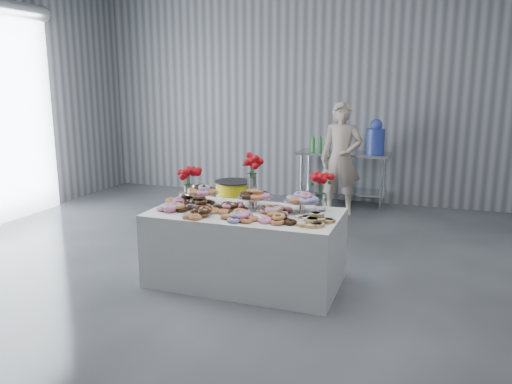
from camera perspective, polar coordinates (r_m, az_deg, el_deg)
ground at (r=4.94m, az=-5.70°, el=-11.83°), size 9.00×9.00×0.00m
room_walls at (r=4.73m, az=-9.22°, el=19.76°), size 8.04×9.04×4.02m
display_table at (r=5.12m, az=-1.24°, el=-6.34°), size 1.91×1.01×0.75m
prep_table at (r=8.39m, az=9.93°, el=2.61°), size 1.50×0.60×0.90m
donut_mounds at (r=4.96m, az=-1.47°, el=-1.91°), size 1.81×0.81×0.09m
cake_stand_left at (r=5.33m, az=-6.22°, el=0.08°), size 0.36×0.36×0.17m
cake_stand_mid at (r=5.10m, az=-0.14°, el=-0.40°), size 0.36×0.36×0.17m
cake_stand_right at (r=4.96m, az=5.31°, el=-0.83°), size 0.36×0.36×0.17m
danish_pile at (r=4.65m, az=6.75°, el=-2.84°), size 0.48×0.48×0.11m
bouquet_left at (r=5.48m, az=-7.69°, el=2.04°), size 0.26×0.26×0.42m
bouquet_right at (r=5.04m, az=7.42°, el=1.14°), size 0.26×0.26×0.42m
bouquet_center at (r=5.27m, az=-0.43°, el=2.67°), size 0.26×0.26×0.57m
water_jug at (r=8.24m, az=13.51°, el=6.01°), size 0.28×0.28×0.55m
drink_bottles at (r=8.29m, az=7.73°, el=5.48°), size 0.54×0.08×0.27m
person at (r=7.81m, az=9.69°, el=3.77°), size 0.67×0.48×1.74m
trash_barrel at (r=7.05m, az=-2.59°, el=-1.40°), size 0.52×0.52×0.67m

